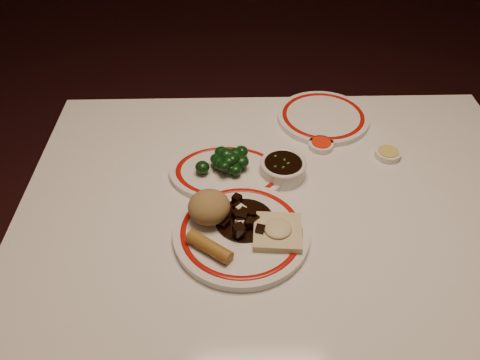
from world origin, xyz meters
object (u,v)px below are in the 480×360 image
dining_table (283,232)px  rice_mound (209,207)px  stirfry_heap (243,218)px  broccoli_plate (228,172)px  soy_bowl (283,169)px  fried_wonton (278,231)px  main_plate (241,233)px  broccoli_pile (229,161)px  spring_roll (209,247)px

dining_table → rice_mound: rice_mound is taller
rice_mound → stirfry_heap: 0.08m
broccoli_plate → soy_bowl: soy_bowl is taller
fried_wonton → rice_mound: bearing=159.9°
rice_mound → soy_bowl: (0.17, 0.15, -0.03)m
dining_table → main_plate: bearing=-139.1°
fried_wonton → main_plate: bearing=169.4°
broccoli_plate → broccoli_pile: size_ratio=2.33×
dining_table → broccoli_plate: bearing=141.1°
broccoli_plate → spring_roll: bearing=-98.6°
main_plate → spring_roll: (-0.06, -0.05, 0.02)m
soy_bowl → spring_roll: bearing=-124.7°
broccoli_pile → soy_bowl: broccoli_pile is taller
rice_mound → soy_bowl: rice_mound is taller
spring_roll → main_plate: bearing=-12.6°
main_plate → stirfry_heap: (0.00, 0.02, 0.02)m
rice_mound → broccoli_plate: size_ratio=0.30×
dining_table → main_plate: main_plate is taller
fried_wonton → stirfry_heap: size_ratio=0.84×
rice_mound → broccoli_pile: 0.17m
broccoli_plate → soy_bowl: 0.13m
dining_table → rice_mound: size_ratio=13.42×
rice_mound → stirfry_heap: size_ratio=0.71×
spring_roll → broccoli_plate: spring_roll is taller
main_plate → fried_wonton: (0.07, -0.01, 0.02)m
main_plate → stirfry_heap: 0.03m
spring_roll → fried_wonton: 0.14m
stirfry_heap → broccoli_pile: bearing=99.6°
spring_roll → fried_wonton: bearing=-36.4°
main_plate → rice_mound: bearing=150.6°
broccoli_pile → soy_bowl: (0.13, -0.01, -0.02)m
soy_bowl → rice_mound: bearing=-138.4°
broccoli_plate → broccoli_pile: 0.03m
stirfry_heap → soy_bowl: bearing=59.0°
dining_table → broccoli_pile: 0.21m
broccoli_plate → soy_bowl: size_ratio=2.77×
dining_table → stirfry_heap: 0.17m
stirfry_heap → soy_bowl: (0.10, 0.16, -0.01)m
fried_wonton → broccoli_pile: (-0.10, 0.21, 0.01)m
main_plate → broccoli_pile: (-0.02, 0.20, 0.03)m
stirfry_heap → broccoli_pile: (-0.03, 0.18, 0.01)m
dining_table → stirfry_heap: size_ratio=9.50×
dining_table → stirfry_heap: bearing=-146.5°
dining_table → stirfry_heap: stirfry_heap is taller
dining_table → rice_mound: bearing=-163.2°
spring_roll → stirfry_heap: stirfry_heap is taller
broccoli_pile → main_plate: bearing=-82.9°
spring_roll → stirfry_heap: bearing=-4.2°
spring_roll → broccoli_plate: bearing=28.7°
main_plate → fried_wonton: fried_wonton is taller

